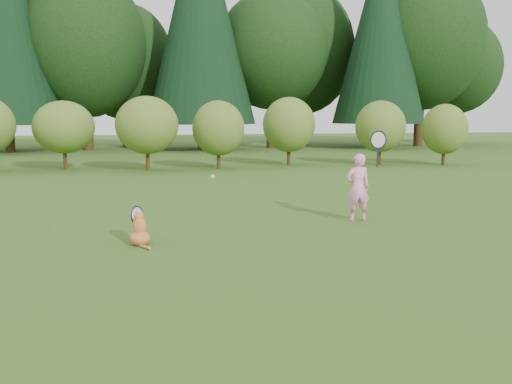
{
  "coord_description": "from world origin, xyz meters",
  "views": [
    {
      "loc": [
        -1.81,
        -8.84,
        2.05
      ],
      "look_at": [
        0.2,
        0.8,
        0.7
      ],
      "focal_mm": 40.0,
      "sensor_mm": 36.0,
      "label": 1
    }
  ],
  "objects": [
    {
      "name": "woodland_backdrop",
      "position": [
        0.0,
        23.0,
        7.5
      ],
      "size": [
        48.0,
        10.0,
        15.0
      ],
      "primitive_type": null,
      "color": "black",
      "rests_on": "ground"
    },
    {
      "name": "child",
      "position": [
        2.34,
        1.4,
        0.68
      ],
      "size": [
        0.75,
        0.5,
        1.94
      ],
      "rotation": [
        0.0,
        0.0,
        3.1
      ],
      "color": "#FF98CA",
      "rests_on": "ground"
    },
    {
      "name": "shrub_row",
      "position": [
        0.0,
        13.0,
        1.4
      ],
      "size": [
        28.0,
        3.0,
        2.8
      ],
      "primitive_type": null,
      "color": "#527223",
      "rests_on": "ground"
    },
    {
      "name": "tennis_ball",
      "position": [
        -0.59,
        0.62,
        1.0
      ],
      "size": [
        0.07,
        0.07,
        0.07
      ],
      "color": "#CEE31A",
      "rests_on": "ground"
    },
    {
      "name": "ground",
      "position": [
        0.0,
        0.0,
        0.0
      ],
      "size": [
        100.0,
        100.0,
        0.0
      ],
      "primitive_type": "plane",
      "color": "#284F16",
      "rests_on": "ground"
    },
    {
      "name": "cat",
      "position": [
        -1.81,
        0.15,
        0.28
      ],
      "size": [
        0.38,
        0.74,
        0.75
      ],
      "rotation": [
        0.0,
        0.0,
        0.03
      ],
      "color": "#B85523",
      "rests_on": "ground"
    }
  ]
}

